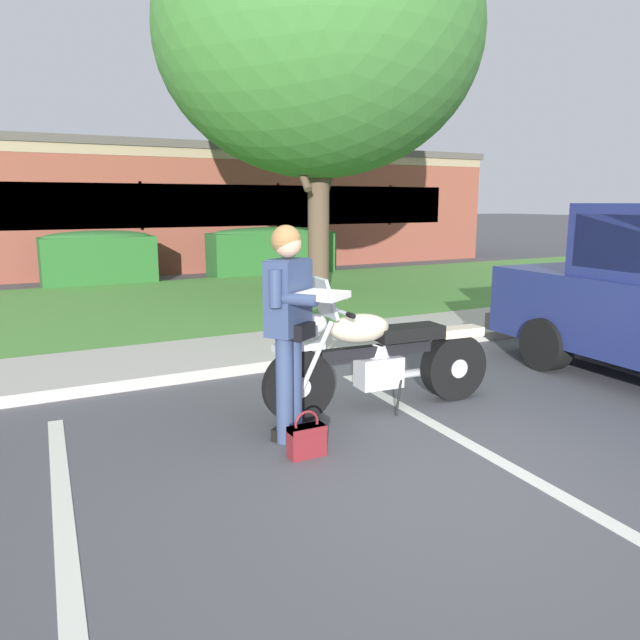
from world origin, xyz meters
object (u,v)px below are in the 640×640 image
hedge_center_left (272,250)px  shade_tree (318,37)px  handbag (307,438)px  motorcycle (388,357)px  hedge_left (99,257)px  brick_building (108,207)px  rider_person (291,316)px

hedge_center_left → shade_tree: bearing=-99.3°
handbag → motorcycle: bearing=28.4°
handbag → hedge_left: (0.16, 10.69, 0.51)m
brick_building → handbag: bearing=-94.9°
handbag → rider_person: bearing=82.3°
hedge_center_left → brick_building: bearing=116.1°
motorcycle → shade_tree: bearing=67.3°
hedge_left → brick_building: size_ratio=0.11×
shade_tree → hedge_center_left: size_ratio=2.31×
handbag → shade_tree: shade_tree is taller
rider_person → hedge_left: (0.11, 10.33, -0.36)m
rider_person → shade_tree: bearing=60.4°
motorcycle → hedge_left: 10.11m
handbag → hedge_left: 10.70m
shade_tree → hedge_left: size_ratio=3.06×
shade_tree → hedge_left: shade_tree is taller
motorcycle → shade_tree: (2.65, 6.33, 4.41)m
rider_person → brick_building: bearing=85.2°
hedge_left → brick_building: 6.31m
handbag → hedge_left: size_ratio=0.15×
handbag → brick_building: bearing=85.1°
rider_person → shade_tree: 8.53m
hedge_left → hedge_center_left: bearing=-0.0°
hedge_center_left → brick_building: brick_building is taller
motorcycle → brick_building: size_ratio=0.10×
hedge_left → brick_building: (1.28, 6.08, 1.06)m
hedge_left → motorcycle: bearing=-84.4°
rider_person → motorcycle: bearing=13.5°
shade_tree → brick_building: (-2.36, 9.82, -3.19)m
handbag → brick_building: size_ratio=0.02×
motorcycle → brick_building: brick_building is taller
hedge_left → brick_building: brick_building is taller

